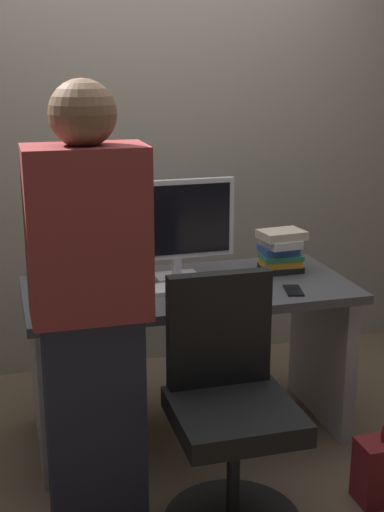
# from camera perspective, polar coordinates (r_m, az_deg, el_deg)

# --- Properties ---
(ground_plane) EXTENTS (9.00, 9.00, 0.00)m
(ground_plane) POSITION_cam_1_polar(r_m,az_deg,el_deg) (3.43, -0.23, -13.97)
(ground_plane) COLOR brown
(wall_back) EXTENTS (6.40, 0.10, 3.00)m
(wall_back) POSITION_cam_1_polar(r_m,az_deg,el_deg) (3.89, -3.97, 12.72)
(wall_back) COLOR #9E9384
(wall_back) RESTS_ON ground
(desk) EXTENTS (1.45, 0.69, 0.72)m
(desk) POSITION_cam_1_polar(r_m,az_deg,el_deg) (3.21, -0.24, -6.15)
(desk) COLOR #4C4C51
(desk) RESTS_ON ground
(office_chair) EXTENTS (0.52, 0.52, 0.94)m
(office_chair) POSITION_cam_1_polar(r_m,az_deg,el_deg) (2.67, 3.03, -12.78)
(office_chair) COLOR black
(office_chair) RESTS_ON ground
(person_at_desk) EXTENTS (0.40, 0.24, 1.64)m
(person_at_desk) POSITION_cam_1_polar(r_m,az_deg,el_deg) (2.45, -8.16, -4.98)
(person_at_desk) COLOR #262838
(person_at_desk) RESTS_ON ground
(monitor) EXTENTS (0.54, 0.14, 0.46)m
(monitor) POSITION_cam_1_polar(r_m,az_deg,el_deg) (3.18, -1.27, 2.63)
(monitor) COLOR silver
(monitor) RESTS_ON desk
(keyboard) EXTENTS (0.44, 0.15, 0.02)m
(keyboard) POSITION_cam_1_polar(r_m,az_deg,el_deg) (3.08, -0.86, -2.58)
(keyboard) COLOR white
(keyboard) RESTS_ON desk
(mouse) EXTENTS (0.06, 0.10, 0.03)m
(mouse) POSITION_cam_1_polar(r_m,az_deg,el_deg) (3.15, 4.67, -2.07)
(mouse) COLOR white
(mouse) RESTS_ON desk
(cup_near_keyboard) EXTENTS (0.07, 0.07, 0.10)m
(cup_near_keyboard) POSITION_cam_1_polar(r_m,az_deg,el_deg) (2.97, -8.87, -2.66)
(cup_near_keyboard) COLOR #3372B2
(cup_near_keyboard) RESTS_ON desk
(cup_by_monitor) EXTENTS (0.07, 0.07, 0.09)m
(cup_by_monitor) POSITION_cam_1_polar(r_m,az_deg,el_deg) (3.23, -8.57, -1.18)
(cup_by_monitor) COLOR #3372B2
(cup_by_monitor) RESTS_ON desk
(book_stack) EXTENTS (0.22, 0.19, 0.20)m
(book_stack) POSITION_cam_1_polar(r_m,az_deg,el_deg) (3.34, 7.16, 0.45)
(book_stack) COLOR black
(book_stack) RESTS_ON desk
(cell_phone) EXTENTS (0.10, 0.16, 0.01)m
(cell_phone) POSITION_cam_1_polar(r_m,az_deg,el_deg) (3.09, 8.18, -2.77)
(cell_phone) COLOR black
(cell_phone) RESTS_ON desk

